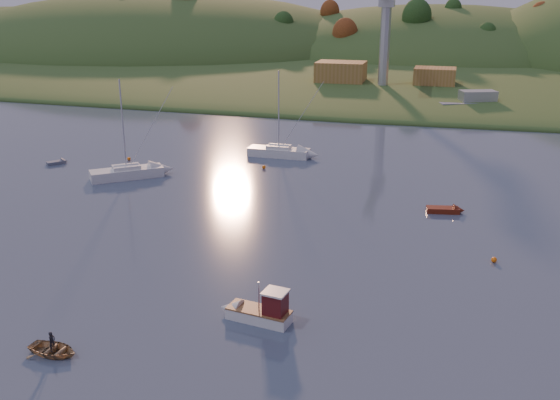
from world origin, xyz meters
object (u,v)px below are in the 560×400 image
(sailboat_near, at_px, (127,172))
(red_tender, at_px, (450,210))
(canoe, at_px, (53,350))
(grey_dinghy, at_px, (60,162))
(sailboat_far, at_px, (279,151))
(fishing_boat, at_px, (255,310))

(sailboat_near, distance_m, red_tender, 40.28)
(sailboat_near, xyz_separation_m, canoe, (15.25, -38.01, -0.44))
(canoe, xyz_separation_m, grey_dinghy, (-27.67, 41.79, -0.15))
(red_tender, bearing_deg, grey_dinghy, 163.05)
(grey_dinghy, bearing_deg, canoe, -106.09)
(sailboat_near, distance_m, canoe, 40.96)
(canoe, bearing_deg, sailboat_far, 4.12)
(fishing_boat, height_order, sailboat_near, sailboat_near)
(fishing_boat, xyz_separation_m, canoe, (-11.50, -7.96, -0.42))
(canoe, distance_m, red_tender, 43.49)
(fishing_boat, xyz_separation_m, red_tender, (13.45, 27.65, -0.50))
(canoe, bearing_deg, sailboat_near, 26.62)
(fishing_boat, xyz_separation_m, sailboat_far, (-10.90, 45.73, 0.00))
(fishing_boat, bearing_deg, sailboat_far, -67.66)
(sailboat_near, height_order, red_tender, sailboat_near)
(sailboat_far, xyz_separation_m, grey_dinghy, (-28.27, -11.90, -0.57))
(fishing_boat, relative_size, red_tender, 1.36)
(canoe, relative_size, red_tender, 0.83)
(sailboat_near, xyz_separation_m, red_tender, (40.20, -2.40, -0.51))
(fishing_boat, distance_m, sailboat_near, 40.23)
(sailboat_far, distance_m, canoe, 53.69)
(sailboat_far, height_order, grey_dinghy, sailboat_far)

